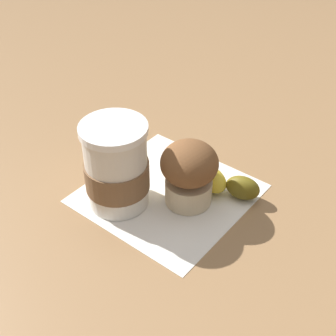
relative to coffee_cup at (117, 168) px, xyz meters
name	(u,v)px	position (x,y,z in m)	size (l,w,h in m)	color
ground_plane	(168,194)	(0.05, -0.06, -0.06)	(3.00, 3.00, 0.00)	#936D47
paper_napkin	(168,193)	(0.05, -0.06, -0.06)	(0.23, 0.23, 0.00)	white
coffee_cup	(117,168)	(0.00, 0.00, 0.00)	(0.09, 0.09, 0.13)	silver
muffin	(188,173)	(0.05, -0.09, -0.01)	(0.08, 0.08, 0.10)	beige
banana	(212,176)	(0.10, -0.11, -0.04)	(0.08, 0.15, 0.04)	yellow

